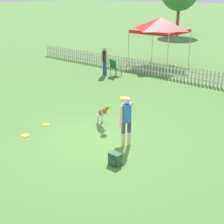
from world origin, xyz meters
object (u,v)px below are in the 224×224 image
Objects in this scene: spectator_standing at (105,58)px; frisbee_near_dog at (25,135)px; leaping_dog at (103,112)px; folding_chair_blue_left at (115,66)px; handler_person at (126,115)px; backpack_on_grass at (115,159)px; canopy_tent_main at (161,25)px; frisbee_near_handler at (46,125)px.

frisbee_near_dog is at bearing 122.83° from spectator_standing.
leaping_dog is 3.96× the size of frisbee_near_dog.
folding_chair_blue_left is 0.58× the size of spectator_standing.
handler_person is 4.59× the size of backpack_on_grass.
canopy_tent_main reaches higher than leaping_dog.
backpack_on_grass is 9.57m from folding_chair_blue_left.
canopy_tent_main is at bearing -91.24° from spectator_standing.
frisbee_near_handler is at bearing 171.05° from backpack_on_grass.
spectator_standing reaches higher than backpack_on_grass.
leaping_dog is 0.99× the size of folding_chair_blue_left.
frisbee_near_handler is 0.08× the size of canopy_tent_main.
handler_person is at bearing 143.66° from folding_chair_blue_left.
folding_chair_blue_left reaches higher than backpack_on_grass.
canopy_tent_main is (-2.00, 10.93, 2.45)m from frisbee_near_handler.
canopy_tent_main reaches higher than frisbee_near_dog.
spectator_standing reaches higher than frisbee_near_dog.
leaping_dog is at bearing 90.48° from handler_person.
folding_chair_blue_left is at bearing -119.32° from leaping_dog.
folding_chair_blue_left is (-2.57, 7.91, 0.54)m from frisbee_near_dog.
leaping_dog reaches higher than frisbee_near_handler.
leaping_dog is 2.67× the size of backpack_on_grass.
leaping_dog is 3.96× the size of frisbee_near_handler.
folding_chair_blue_left is (-3.98, 5.63, 0.05)m from leaping_dog.
handler_person is 1.71× the size of folding_chair_blue_left.
leaping_dog is 6.90m from folding_chair_blue_left.
frisbee_near_handler is (-3.10, -0.56, -0.97)m from handler_person.
spectator_standing is (-0.52, -0.25, 0.40)m from folding_chair_blue_left.
frisbee_near_handler is 1.00× the size of frisbee_near_dog.
folding_chair_blue_left is (-5.98, 7.46, 0.38)m from backpack_on_grass.
spectator_standing is (-6.50, 7.21, 0.78)m from backpack_on_grass.
handler_person is 6.81× the size of frisbee_near_dog.
leaping_dog is 0.58× the size of spectator_standing.
frisbee_near_dog is (-2.93, -1.57, -0.97)m from handler_person.
canopy_tent_main is (0.40, 4.04, 1.91)m from folding_chair_blue_left.
frisbee_near_handler is at bearing 121.89° from folding_chair_blue_left.
frisbee_near_handler is at bearing -25.92° from leaping_dog.
backpack_on_grass reaches higher than frisbee_near_dog.
leaping_dog reaches higher than backpack_on_grass.
frisbee_near_dog is 8.33m from folding_chair_blue_left.
spectator_standing is at bearing -114.70° from leaping_dog.
leaping_dog is 7.03m from spectator_standing.
frisbee_near_dog is 12.38m from canopy_tent_main.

